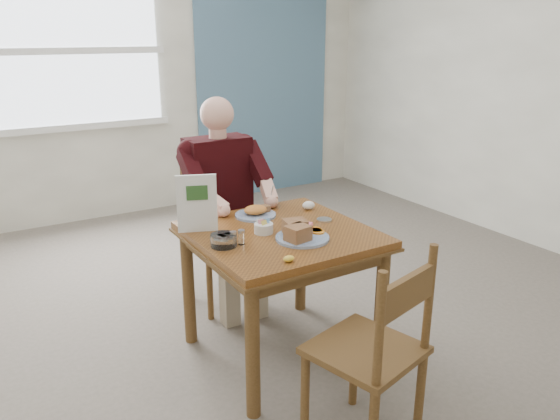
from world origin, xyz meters
TOP-DOWN VIEW (x-y plane):
  - floor at (0.00, 0.00)m, footprint 6.00×6.00m
  - wall_back at (0.00, 3.00)m, footprint 5.50×0.00m
  - accent_panel at (1.60, 2.98)m, footprint 1.60×0.02m
  - lemon_wedge at (-0.18, -0.37)m, footprint 0.06×0.05m
  - napkin at (0.34, 0.23)m, footprint 0.08×0.07m
  - metal_dish at (0.29, 0.01)m, footprint 0.10×0.10m
  - window at (-0.40, 2.97)m, footprint 1.72×0.04m
  - table at (0.00, 0.00)m, footprint 0.92×0.92m
  - chair_far at (0.00, 0.80)m, footprint 0.42×0.42m
  - chair_near at (-0.04, -0.83)m, footprint 0.51×0.51m
  - diner at (0.00, 0.71)m, footprint 0.53×0.56m
  - near_plate at (0.02, -0.16)m, footprint 0.30×0.29m
  - far_plate at (0.01, 0.29)m, footprint 0.24×0.24m
  - caddy at (-0.09, 0.02)m, footprint 0.13×0.13m
  - shakers at (-0.29, -0.06)m, footprint 0.08×0.04m
  - creamer at (-0.36, -0.04)m, footprint 0.17×0.17m
  - menu at (-0.38, 0.22)m, footprint 0.20×0.09m

SIDE VIEW (x-z plane):
  - floor at x=0.00m, z-range 0.00..0.00m
  - chair_far at x=0.00m, z-range 0.00..0.95m
  - chair_near at x=-0.04m, z-range 0.00..0.95m
  - table at x=0.00m, z-range 0.26..1.01m
  - metal_dish at x=0.29m, z-range 0.75..0.76m
  - lemon_wedge at x=-0.18m, z-range 0.75..0.78m
  - far_plate at x=0.01m, z-range 0.74..0.81m
  - napkin at x=0.34m, z-range 0.75..0.80m
  - caddy at x=-0.09m, z-range 0.74..0.81m
  - creamer at x=-0.36m, z-range 0.75..0.81m
  - near_plate at x=0.02m, z-range 0.74..0.83m
  - shakers at x=-0.29m, z-range 0.75..0.83m
  - diner at x=0.00m, z-range 0.12..1.50m
  - menu at x=-0.38m, z-range 0.75..1.06m
  - accent_panel at x=1.60m, z-range 0.00..2.80m
  - wall_back at x=0.00m, z-range -1.35..4.15m
  - window at x=-0.40m, z-range 0.89..2.31m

